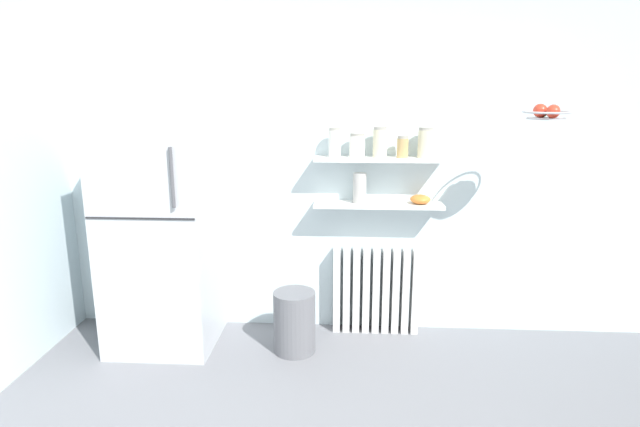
# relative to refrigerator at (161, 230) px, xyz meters

# --- Properties ---
(back_wall) EXTENTS (7.04, 0.10, 2.60)m
(back_wall) POSITION_rel_refrigerator_xyz_m (1.35, 0.40, 0.41)
(back_wall) COLOR silver
(back_wall) RESTS_ON ground_plane
(refrigerator) EXTENTS (0.76, 0.74, 1.78)m
(refrigerator) POSITION_rel_refrigerator_xyz_m (0.00, 0.00, 0.00)
(refrigerator) COLOR #B7BABF
(refrigerator) RESTS_ON ground_plane
(radiator) EXTENTS (0.68, 0.12, 0.69)m
(radiator) POSITION_rel_refrigerator_xyz_m (1.62, 0.27, -0.55)
(radiator) COLOR white
(radiator) RESTS_ON ground_plane
(wall_shelf_lower) EXTENTS (0.98, 0.22, 0.02)m
(wall_shelf_lower) POSITION_rel_refrigerator_xyz_m (1.62, 0.24, 0.16)
(wall_shelf_lower) COLOR white
(wall_shelf_upper) EXTENTS (0.98, 0.22, 0.02)m
(wall_shelf_upper) POSITION_rel_refrigerator_xyz_m (1.62, 0.24, 0.51)
(wall_shelf_upper) COLOR white
(storage_jar_0) EXTENTS (0.09, 0.09, 0.22)m
(storage_jar_0) POSITION_rel_refrigerator_xyz_m (1.28, 0.24, 0.63)
(storage_jar_0) COLOR silver
(storage_jar_0) RESTS_ON wall_shelf_upper
(storage_jar_1) EXTENTS (0.12, 0.12, 0.18)m
(storage_jar_1) POSITION_rel_refrigerator_xyz_m (1.45, 0.24, 0.61)
(storage_jar_1) COLOR silver
(storage_jar_1) RESTS_ON wall_shelf_upper
(storage_jar_2) EXTENTS (0.10, 0.10, 0.23)m
(storage_jar_2) POSITION_rel_refrigerator_xyz_m (1.62, 0.24, 0.64)
(storage_jar_2) COLOR beige
(storage_jar_2) RESTS_ON wall_shelf_upper
(storage_jar_3) EXTENTS (0.09, 0.09, 0.16)m
(storage_jar_3) POSITION_rel_refrigerator_xyz_m (1.78, 0.24, 0.60)
(storage_jar_3) COLOR tan
(storage_jar_3) RESTS_ON wall_shelf_upper
(storage_jar_4) EXTENTS (0.12, 0.12, 0.22)m
(storage_jar_4) POSITION_rel_refrigerator_xyz_m (1.95, 0.24, 0.63)
(storage_jar_4) COLOR beige
(storage_jar_4) RESTS_ON wall_shelf_upper
(vase) EXTENTS (0.10, 0.10, 0.23)m
(vase) POSITION_rel_refrigerator_xyz_m (1.47, 0.24, 0.29)
(vase) COLOR #B2ADA8
(vase) RESTS_ON wall_shelf_lower
(shelf_bowl) EXTENTS (0.15, 0.15, 0.07)m
(shelf_bowl) POSITION_rel_refrigerator_xyz_m (1.93, 0.24, 0.21)
(shelf_bowl) COLOR orange
(shelf_bowl) RESTS_ON wall_shelf_lower
(trash_bin) EXTENTS (0.31, 0.31, 0.47)m
(trash_bin) POSITION_rel_refrigerator_xyz_m (1.00, -0.10, -0.66)
(trash_bin) COLOR slate
(trash_bin) RESTS_ON ground_plane
(hanging_fruit_basket) EXTENTS (0.30, 0.30, 0.10)m
(hanging_fruit_basket) POSITION_rel_refrigerator_xyz_m (2.65, -0.17, 0.88)
(hanging_fruit_basket) COLOR #B2B2B7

